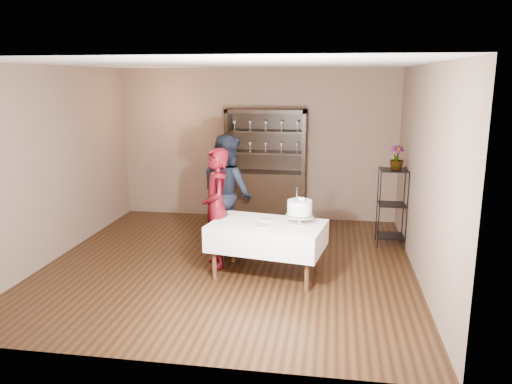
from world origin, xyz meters
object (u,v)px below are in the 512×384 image
at_px(china_hutch, 266,185).
at_px(woman, 216,208).
at_px(plant_etagere, 392,204).
at_px(cake, 300,209).
at_px(cake_table, 267,236).
at_px(potted_plant, 397,158).
at_px(man, 227,193).

height_order(china_hutch, woman, china_hutch).
relative_size(plant_etagere, cake, 2.48).
distance_m(cake_table, potted_plant, 2.42).
distance_m(plant_etagere, woman, 2.75).
distance_m(man, potted_plant, 2.56).
height_order(cake, potted_plant, potted_plant).
xyz_separation_m(man, cake, (1.12, -0.87, 0.03)).
height_order(cake_table, potted_plant, potted_plant).
relative_size(woman, cake, 3.36).
height_order(china_hutch, cake_table, china_hutch).
distance_m(woman, man, 0.66).
bearing_deg(plant_etagere, cake_table, -138.40).
height_order(cake_table, woman, woman).
bearing_deg(woman, potted_plant, 94.94).
height_order(plant_etagere, cake, plant_etagere).
bearing_deg(china_hutch, woman, -98.69).
distance_m(cake_table, cake, 0.55).
bearing_deg(man, woman, 133.64).
relative_size(cake, potted_plant, 1.32).
relative_size(china_hutch, man, 1.15).
bearing_deg(potted_plant, woman, -153.71).
distance_m(man, cake, 1.42).
distance_m(woman, potted_plant, 2.80).
distance_m(china_hutch, plant_etagere, 2.33).
xyz_separation_m(china_hutch, plant_etagere, (2.08, -1.05, -0.01)).
relative_size(china_hutch, plant_etagere, 1.67).
height_order(china_hutch, cake, china_hutch).
bearing_deg(plant_etagere, woman, -152.56).
bearing_deg(cake, plant_etagere, 48.57).
distance_m(plant_etagere, potted_plant, 0.72).
relative_size(cake_table, woman, 0.96).
bearing_deg(man, cake, -173.43).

